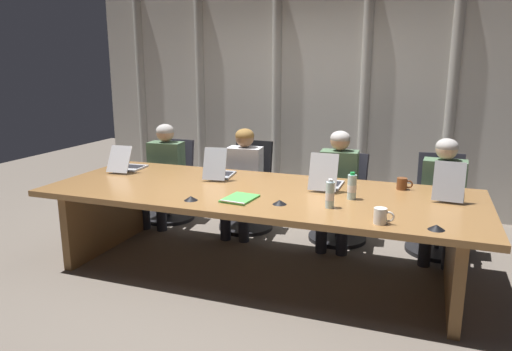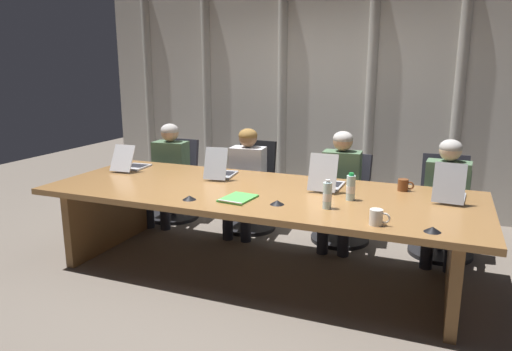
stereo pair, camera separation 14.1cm
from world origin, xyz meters
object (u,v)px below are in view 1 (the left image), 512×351
Objects in this scene: office_chair_center at (340,208)px; person_right_mid at (443,191)px; laptop_left_end at (128,165)px; laptop_center at (326,181)px; laptop_right_mid at (449,191)px; conference_mic_middle at (191,198)px; person_left_end at (163,167)px; water_bottle_primary at (352,187)px; person_center at (338,181)px; office_chair_left_end at (170,190)px; water_bottle_secondary at (330,195)px; coffee_mug_near at (402,184)px; conference_mic_right_side at (280,202)px; spiral_notepad at (240,199)px; person_left_mid at (243,175)px; office_chair_right_mid at (439,216)px; office_chair_left_mid at (248,196)px; conference_mic_left_side at (436,227)px; laptop_left_mid at (219,171)px; coffee_mug_far at (381,216)px.

person_right_mid is at bearing 90.87° from office_chair_center.
laptop_left_end is 1.01× the size of laptop_center.
conference_mic_middle is at bearing 115.82° from laptop_right_mid.
water_bottle_primary is (2.27, -0.91, 0.19)m from person_left_end.
office_chair_center is 0.35m from person_center.
person_right_mid is (0.97, 0.62, -0.16)m from laptop_center.
person_right_mid reaches higher than office_chair_left_end.
laptop_right_mid is 0.64m from person_right_mid.
water_bottle_secondary is 1.64× the size of coffee_mug_near.
conference_mic_right_side is (1.78, -1.25, 0.11)m from person_left_end.
spiral_notepad is (1.48, -0.61, -0.04)m from laptop_left_end.
conference_mic_right_side is (1.79, -1.40, 0.42)m from office_chair_left_end.
person_left_mid is 1.70m from water_bottle_secondary.
laptop_left_end is 2.23m from office_chair_center.
office_chair_right_mid is 4.26× the size of water_bottle_secondary.
office_chair_left_end is 2.98m from office_chair_right_mid.
office_chair_left_mid is 1.08m from person_center.
laptop_right_mid is 0.83m from conference_mic_left_side.
office_chair_center is at bearing -94.25° from office_chair_right_mid.
person_right_mid reaches higher than laptop_left_mid.
laptop_center reaches higher than conference_mic_right_side.
person_left_mid is 2.01m from person_right_mid.
conference_mic_left_side is at bearing 0.22° from person_right_mid.
coffee_mug_near is 1.23× the size of conference_mic_middle.
person_center reaches higher than conference_mic_middle.
person_right_mid is 1.52m from coffee_mug_far.
office_chair_left_mid is 1.03m from person_left_end.
laptop_center is 0.99m from coffee_mug_far.
conference_mic_right_side is (-0.22, -1.25, 0.11)m from person_center.
spiral_notepad is at bearing -147.23° from coffee_mug_near.
laptop_center is at bearing 69.69° from office_chair_left_end.
office_chair_center is at bearing 56.18° from laptop_right_mid.
laptop_left_end is at bearing 160.82° from conference_mic_right_side.
coffee_mug_near is 0.41× the size of spiral_notepad.
laptop_left_end is 0.90m from office_chair_left_end.
person_center is (-0.97, -0.16, 0.30)m from office_chair_right_mid.
person_left_mid is 2.42m from conference_mic_left_side.
conference_mic_right_side is at bearing -40.87° from person_right_mid.
laptop_right_mid is 3.12× the size of coffee_mug_near.
office_chair_left_mid is 1.67m from conference_mic_right_side.
laptop_right_mid is (2.03, -0.03, 0.00)m from laptop_left_mid.
laptop_left_end is 0.39× the size of person_center.
laptop_right_mid is 0.44× the size of office_chair_left_mid.
person_left_end is 10.29× the size of conference_mic_middle.
office_chair_center is 1.03m from person_right_mid.
laptop_left_end is at bearing -63.33° from person_left_mid.
person_right_mid is 5.09× the size of water_bottle_primary.
person_left_mid is at bearing 85.18° from person_left_end.
laptop_center reaches higher than water_bottle_primary.
office_chair_left_mid is 2.00m from office_chair_right_mid.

